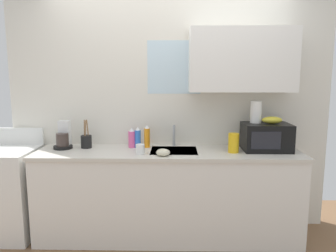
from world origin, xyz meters
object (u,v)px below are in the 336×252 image
(dish_soap_bottle_pink, at_px, (132,138))
(coffee_maker, at_px, (64,138))
(utensil_crock, at_px, (86,141))
(small_bowl, at_px, (163,152))
(dish_soap_bottle_blue, at_px, (138,138))
(paper_towel_roll, at_px, (256,112))
(dish_soap_bottle_orange, at_px, (147,137))
(stove_range, at_px, (7,192))
(mug_white, at_px, (140,149))
(microwave, at_px, (266,137))
(banana_bunch, at_px, (272,120))
(cereal_canister, at_px, (234,143))

(dish_soap_bottle_pink, bearing_deg, coffee_maker, -176.43)
(utensil_crock, height_order, small_bowl, utensil_crock)
(dish_soap_bottle_blue, bearing_deg, utensil_crock, -176.08)
(paper_towel_roll, bearing_deg, dish_soap_bottle_orange, 176.89)
(stove_range, relative_size, dish_soap_bottle_blue, 5.01)
(coffee_maker, height_order, mug_white, coffee_maker)
(stove_range, bearing_deg, microwave, 0.98)
(microwave, height_order, dish_soap_bottle_pink, microwave)
(mug_white, bearing_deg, paper_towel_roll, 11.89)
(dish_soap_bottle_orange, height_order, small_bowl, dish_soap_bottle_orange)
(microwave, height_order, mug_white, microwave)
(dish_soap_bottle_blue, bearing_deg, banana_bunch, -4.51)
(microwave, distance_m, utensil_crock, 1.83)
(paper_towel_roll, height_order, dish_soap_bottle_blue, paper_towel_roll)
(mug_white, bearing_deg, small_bowl, -15.26)
(paper_towel_roll, distance_m, cereal_canister, 0.40)
(coffee_maker, distance_m, small_bowl, 1.08)
(coffee_maker, distance_m, utensil_crock, 0.23)
(dish_soap_bottle_orange, bearing_deg, banana_bunch, -5.02)
(stove_range, distance_m, microwave, 2.70)
(mug_white, bearing_deg, coffee_maker, 163.06)
(utensil_crock, bearing_deg, small_bowl, -21.66)
(stove_range, xyz_separation_m, cereal_canister, (2.30, -0.05, 0.54))
(paper_towel_roll, xyz_separation_m, mug_white, (-1.14, -0.24, -0.33))
(coffee_maker, bearing_deg, stove_range, -169.76)
(coffee_maker, bearing_deg, microwave, -1.67)
(dish_soap_bottle_pink, height_order, small_bowl, dish_soap_bottle_pink)
(cereal_canister, bearing_deg, paper_towel_roll, 32.01)
(dish_soap_bottle_orange, bearing_deg, mug_white, -97.60)
(mug_white, bearing_deg, stove_range, 174.13)
(microwave, height_order, small_bowl, microwave)
(banana_bunch, bearing_deg, dish_soap_bottle_orange, 174.98)
(stove_range, xyz_separation_m, dish_soap_bottle_pink, (1.28, 0.15, 0.54))
(dish_soap_bottle_orange, bearing_deg, utensil_crock, -176.34)
(dish_soap_bottle_blue, bearing_deg, paper_towel_roll, -2.69)
(coffee_maker, height_order, small_bowl, coffee_maker)
(banana_bunch, height_order, coffee_maker, banana_bunch)
(small_bowl, bearing_deg, dish_soap_bottle_blue, 127.76)
(stove_range, height_order, mug_white, stove_range)
(paper_towel_roll, bearing_deg, cereal_canister, -147.99)
(stove_range, distance_m, paper_towel_roll, 2.67)
(dish_soap_bottle_orange, distance_m, utensil_crock, 0.63)
(banana_bunch, xyz_separation_m, utensil_crock, (-1.87, 0.07, -0.23))
(dish_soap_bottle_orange, relative_size, utensil_crock, 0.80)
(paper_towel_roll, relative_size, dish_soap_bottle_pink, 1.08)
(dish_soap_bottle_blue, xyz_separation_m, mug_white, (0.06, -0.30, -0.05))
(cereal_canister, xyz_separation_m, utensil_crock, (-1.48, 0.17, -0.02))
(dish_soap_bottle_blue, height_order, mug_white, dish_soap_bottle_blue)
(banana_bunch, xyz_separation_m, small_bowl, (-1.07, -0.25, -0.27))
(stove_range, relative_size, utensil_crock, 3.69)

